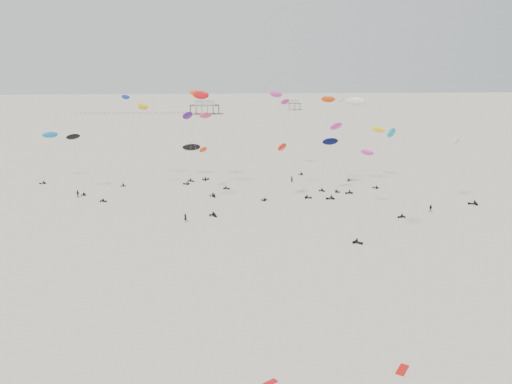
{
  "coord_description": "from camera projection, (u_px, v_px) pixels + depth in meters",
  "views": [
    {
      "loc": [
        -9.87,
        -9.07,
        31.11
      ],
      "look_at": [
        0.0,
        88.0,
        7.0
      ],
      "focal_mm": 35.0,
      "sensor_mm": 36.0,
      "label": 1
    }
  ],
  "objects": [
    {
      "name": "rig_9",
      "position": [
        463.0,
        166.0,
        118.56
      ],
      "size": [
        5.81,
        8.64,
        15.23
      ],
      "rotation": [
        0.0,
        0.0,
        1.25
      ],
      "color": "black",
      "rests_on": "ground"
    },
    {
      "name": "rig_13",
      "position": [
        338.0,
        136.0,
        131.86
      ],
      "size": [
        5.52,
        12.68,
        18.25
      ],
      "rotation": [
        0.0,
        0.0,
        1.92
      ],
      "color": "black",
      "rests_on": "ground"
    },
    {
      "name": "rig_6",
      "position": [
        204.0,
        108.0,
        129.05
      ],
      "size": [
        9.82,
        5.39,
        25.81
      ],
      "rotation": [
        0.0,
        0.0,
        4.11
      ],
      "color": "black",
      "rests_on": "ground"
    },
    {
      "name": "rig_8",
      "position": [
        139.0,
        119.0,
        141.97
      ],
      "size": [
        7.87,
        15.25,
        23.13
      ],
      "rotation": [
        0.0,
        0.0,
        0.06
      ],
      "color": "black",
      "rests_on": "ground"
    },
    {
      "name": "rig_15",
      "position": [
        354.0,
        110.0,
        133.04
      ],
      "size": [
        10.36,
        12.44,
        24.78
      ],
      "rotation": [
        0.0,
        0.0,
        0.14
      ],
      "color": "black",
      "rests_on": "ground"
    },
    {
      "name": "grounded_kite_a",
      "position": [
        402.0,
        370.0,
        53.0
      ],
      "size": [
        2.06,
        2.29,
        0.08
      ],
      "primitive_type": "cube",
      "rotation": [
        0.0,
        0.0,
        0.91
      ],
      "color": "#B9100B",
      "rests_on": "ground"
    },
    {
      "name": "rig_21",
      "position": [
        343.0,
        122.0,
        142.18
      ],
      "size": [
        4.6,
        7.96,
        23.31
      ],
      "rotation": [
        0.0,
        0.0,
        2.67
      ],
      "color": "black",
      "rests_on": "ground"
    },
    {
      "name": "rig_20",
      "position": [
        195.0,
        106.0,
        138.3
      ],
      "size": [
        6.84,
        9.49,
        25.79
      ],
      "rotation": [
        0.0,
        0.0,
        1.25
      ],
      "color": "black",
      "rests_on": "ground"
    },
    {
      "name": "rig_3",
      "position": [
        208.0,
        170.0,
        128.35
      ],
      "size": [
        4.73,
        12.69,
        13.53
      ],
      "rotation": [
        0.0,
        0.0,
        3.42
      ],
      "color": "black",
      "rests_on": "ground"
    },
    {
      "name": "rig_11",
      "position": [
        117.0,
        139.0,
        124.18
      ],
      "size": [
        7.23,
        15.22,
        26.84
      ],
      "rotation": [
        0.0,
        0.0,
        4.14
      ],
      "color": "black",
      "rests_on": "ground"
    },
    {
      "name": "rig_7",
      "position": [
        284.0,
        119.0,
        125.95
      ],
      "size": [
        9.65,
        13.42,
        26.74
      ],
      "rotation": [
        0.0,
        0.0,
        4.4
      ],
      "color": "black",
      "rests_on": "ground"
    },
    {
      "name": "spectator_3",
      "position": [
        292.0,
        183.0,
        140.47
      ],
      "size": [
        0.97,
        0.96,
        2.23
      ],
      "primitive_type": "imported",
      "rotation": [
        0.0,
        0.0,
        2.4
      ],
      "color": "black",
      "rests_on": "ground"
    },
    {
      "name": "spectator_1",
      "position": [
        430.0,
        212.0,
        111.66
      ],
      "size": [
        1.11,
        1.01,
        1.98
      ],
      "primitive_type": "imported",
      "rotation": [
        0.0,
        0.0,
        5.68
      ],
      "color": "black",
      "rests_on": "ground"
    },
    {
      "name": "rig_1",
      "position": [
        75.0,
        148.0,
        129.38
      ],
      "size": [
        6.13,
        10.8,
        15.64
      ],
      "rotation": [
        0.0,
        0.0,
        6.19
      ],
      "color": "black",
      "rests_on": "ground"
    },
    {
      "name": "rig_18",
      "position": [
        195.0,
        142.0,
        113.2
      ],
      "size": [
        8.21,
        16.39,
        23.75
      ],
      "rotation": [
        0.0,
        0.0,
        3.67
      ],
      "color": "black",
      "rests_on": "ground"
    },
    {
      "name": "rig_0",
      "position": [
        327.0,
        119.0,
        132.79
      ],
      "size": [
        5.86,
        11.37,
        24.53
      ],
      "rotation": [
        0.0,
        0.0,
        3.6
      ],
      "color": "black",
      "rests_on": "ground"
    },
    {
      "name": "rig_16",
      "position": [
        288.0,
        113.0,
        157.5
      ],
      "size": [
        6.25,
        17.42,
        24.18
      ],
      "rotation": [
        0.0,
        0.0,
        5.74
      ],
      "color": "black",
      "rests_on": "ground"
    },
    {
      "name": "rig_4",
      "position": [
        383.0,
        158.0,
        91.72
      ],
      "size": [
        9.81,
        8.06,
        20.96
      ],
      "rotation": [
        0.0,
        0.0,
        3.87
      ],
      "color": "black",
      "rests_on": "ground"
    },
    {
      "name": "pavilion_main",
      "position": [
        205.0,
        108.0,
        353.23
      ],
      "size": [
        21.0,
        13.0,
        9.8
      ],
      "color": "brown",
      "rests_on": "ground"
    },
    {
      "name": "spectator_0",
      "position": [
        186.0,
        222.0,
        104.38
      ],
      "size": [
        0.96,
        0.87,
        2.19
      ],
      "primitive_type": "imported",
      "rotation": [
        0.0,
        0.0,
        2.62
      ],
      "color": "black",
      "rests_on": "ground"
    },
    {
      "name": "spectator_2",
      "position": [
        78.0,
        197.0,
        124.34
      ],
      "size": [
        1.44,
        1.32,
        2.17
      ],
      "primitive_type": "imported",
      "rotation": [
        0.0,
        0.0,
        5.64
      ],
      "color": "black",
      "rests_on": "ground"
    },
    {
      "name": "rig_12",
      "position": [
        49.0,
        143.0,
        143.65
      ],
      "size": [
        4.61,
        11.36,
        14.66
      ],
      "rotation": [
        0.0,
        0.0,
        1.89
      ],
      "color": "black",
      "rests_on": "ground"
    },
    {
      "name": "rig_2",
      "position": [
        376.0,
        169.0,
        112.5
      ],
      "size": [
        7.33,
        13.8,
        16.42
      ],
      "rotation": [
        0.0,
        0.0,
        1.91
      ],
      "color": "black",
      "rests_on": "ground"
    },
    {
      "name": "grounded_kite_b",
      "position": [
        269.0,
        384.0,
        50.72
      ],
      "size": [
        1.89,
        1.57,
        0.07
      ],
      "primitive_type": "cube",
      "rotation": [
        0.0,
        0.0,
        0.58
      ],
      "color": "red",
      "rests_on": "ground"
    },
    {
      "name": "rig_5",
      "position": [
        206.0,
        138.0,
        142.8
      ],
      "size": [
        4.02,
        6.12,
        19.14
      ],
      "rotation": [
        0.0,
        0.0,
        5.45
      ],
      "color": "black",
      "rests_on": "ground"
    },
    {
      "name": "pier_fence",
      "position": [
        130.0,
        114.0,
        348.95
      ],
      "size": [
        80.2,
        0.2,
        1.5
      ],
      "color": "black",
      "rests_on": "ground"
    },
    {
      "name": "rig_17",
      "position": [
        378.0,
        136.0,
        142.96
      ],
      "size": [
        7.99,
        17.81,
        19.61
      ],
      "rotation": [
        0.0,
        0.0,
        0.83
      ],
      "color": "black",
      "rests_on": "ground"
    },
    {
      "name": "rig_10",
      "position": [
        330.0,
        155.0,
        126.91
      ],
      "size": [
        5.44,
        11.62,
        15.05
      ],
      "rotation": [
        0.0,
        0.0,
        1.75
      ],
      "color": "black",
      "rests_on": "ground"
    },
    {
      "name": "ground_plane",
      "position": [
        229.0,
        145.0,
        210.36
      ],
      "size": [
        900.0,
        900.0,
        0.0
      ],
      "primitive_type": "plane",
      "color": "beige"
    },
    {
      "name": "pavilion_small",
      "position": [
        295.0,
        105.0,
        389.26
      ],
      "size": [
        9.0,
        7.0,
        8.0
      ],
      "color": "brown",
      "rests_on": "ground"
    },
    {
      "name": "rig_14",
      "position": [
        191.0,
        151.0,
        148.31
      ],
      "size": [
        5.63,
        12.3,
        11.93
      ],
      "rotation": [
        0.0,
        0.0,
        4.05
      ],
      "color": "black",
      "rests_on": "ground"
    },
    {
      "name": "rig_19",
      "position": [
        280.0,
        154.0,
        121.67
      ],
      "size": [
        7.65,
        6.69,
        13.86
      ],
      "rotation": [
        0.0,
        0.0,
        5.56
      ],
      "color": "black",
      "rests_on": "ground"
    }
  ]
}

